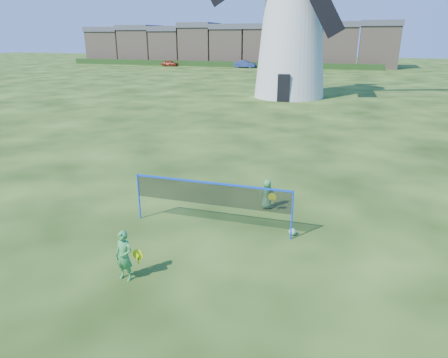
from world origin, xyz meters
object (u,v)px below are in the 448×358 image
at_px(player_boy, 267,194).
at_px(car_left, 170,63).
at_px(badminton_net, 211,195).
at_px(car_right, 245,64).
at_px(windmill, 292,20).
at_px(play_ball, 292,232).
at_px(player_girl, 124,256).

distance_m(player_boy, car_left, 69.74).
height_order(badminton_net, car_right, badminton_net).
bearing_deg(windmill, play_ball, -81.14).
xyz_separation_m(badminton_net, player_boy, (1.36, 2.05, -0.61)).
relative_size(badminton_net, player_boy, 4.78).
height_order(player_boy, play_ball, player_boy).
bearing_deg(car_left, play_ball, -148.86).
xyz_separation_m(windmill, player_girl, (0.92, -32.79, -6.43)).
bearing_deg(badminton_net, car_right, 103.50).
relative_size(badminton_net, player_girl, 3.85).
distance_m(badminton_net, player_girl, 3.54).
distance_m(windmill, car_right, 38.33).
xyz_separation_m(player_girl, player_boy, (2.48, 5.37, -0.13)).
xyz_separation_m(car_left, car_right, (14.86, 0.63, 0.09)).
bearing_deg(play_ball, player_girl, -135.41).
bearing_deg(badminton_net, player_boy, 56.45).
xyz_separation_m(windmill, car_left, (-28.37, 34.66, -6.52)).
height_order(badminton_net, player_girl, badminton_net).
xyz_separation_m(windmill, play_ball, (4.55, -29.21, -6.98)).
distance_m(badminton_net, car_left, 70.98).
relative_size(badminton_net, car_left, 1.51).
height_order(play_ball, car_right, car_right).
bearing_deg(car_left, player_boy, -149.03).
height_order(windmill, player_boy, windmill).
bearing_deg(car_left, player_girl, -152.66).
distance_m(windmill, badminton_net, 30.14).
relative_size(windmill, badminton_net, 4.07).
height_order(play_ball, car_left, car_left).
relative_size(play_ball, car_left, 0.07).
xyz_separation_m(player_girl, car_right, (-14.42, 68.09, 0.00)).
xyz_separation_m(badminton_net, player_girl, (-1.12, -3.32, -0.48)).
relative_size(player_boy, car_right, 0.27).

